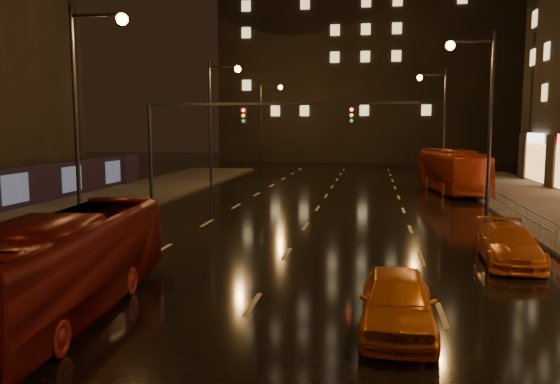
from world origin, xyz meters
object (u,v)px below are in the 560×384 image
Objects in this scene: bus_red at (65,265)px; taxi_near at (397,302)px; bus_curb at (451,171)px; taxi_far at (509,244)px.

bus_red reaches higher than taxi_near.
taxi_far is (-1.00, -21.98, -0.91)m from bus_curb.
bus_curb is at bearing 59.97° from bus_red.
bus_red is at bearing -176.78° from taxi_near.
bus_red is 32.55m from bus_curb.
bus_curb is (13.50, 29.62, 0.26)m from bus_red.
taxi_near is 0.91× the size of taxi_far.
taxi_far is at bearing -99.37° from bus_curb.
taxi_far is at bearing 61.32° from taxi_near.
bus_curb is 29.79m from taxi_near.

